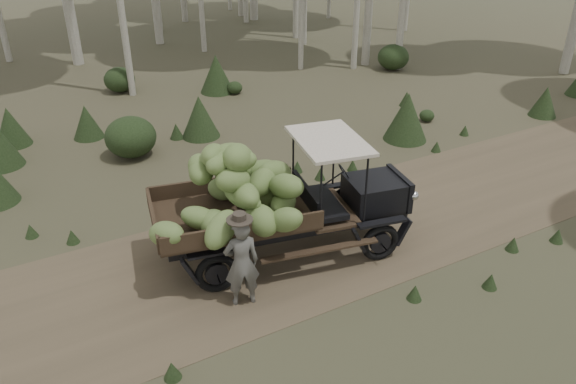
{
  "coord_description": "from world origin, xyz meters",
  "views": [
    {
      "loc": [
        -6.03,
        -8.12,
        6.33
      ],
      "look_at": [
        -1.52,
        -0.07,
        1.33
      ],
      "focal_mm": 35.0,
      "sensor_mm": 36.0,
      "label": 1
    }
  ],
  "objects": [
    {
      "name": "undergrowth",
      "position": [
        1.1,
        0.16,
        0.56
      ],
      "size": [
        24.15,
        24.29,
        1.4
      ],
      "color": "#233319",
      "rests_on": "ground"
    },
    {
      "name": "dirt_track",
      "position": [
        0.0,
        0.0,
        0.0
      ],
      "size": [
        70.0,
        4.0,
        0.01
      ],
      "primitive_type": "cube",
      "color": "brown",
      "rests_on": "ground"
    },
    {
      "name": "ground",
      "position": [
        0.0,
        0.0,
        0.0
      ],
      "size": [
        120.0,
        120.0,
        0.0
      ],
      "primitive_type": "plane",
      "color": "#473D2B",
      "rests_on": "ground"
    },
    {
      "name": "farmer",
      "position": [
        -2.96,
        -1.06,
        0.85
      ],
      "size": [
        0.67,
        0.53,
        1.79
      ],
      "rotation": [
        0.0,
        0.0,
        2.91
      ],
      "color": "#514F4A",
      "rests_on": "ground"
    },
    {
      "name": "banana_truck",
      "position": [
        -2.11,
        -0.04,
        1.48
      ],
      "size": [
        5.38,
        2.77,
        2.57
      ],
      "rotation": [
        0.0,
        0.0,
        -0.2
      ],
      "color": "black",
      "rests_on": "ground"
    }
  ]
}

